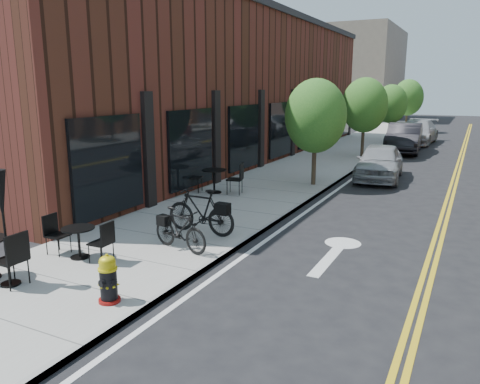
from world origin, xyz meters
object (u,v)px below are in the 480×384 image
Objects in this scene: fire_hydrant at (108,279)px; bicycle_right at (180,229)px; parked_car_b at (404,138)px; bicycle_left at (201,211)px; bistro_set_b at (79,238)px; parked_car_c at (417,132)px; parked_car_a at (380,162)px; patio_umbrella at (2,204)px; bistro_set_c at (214,178)px.

bicycle_right is (-0.36, 2.65, 0.07)m from fire_hydrant.
bicycle_right is 0.31× the size of parked_car_b.
bistro_set_b is (-1.40, -2.57, -0.13)m from bicycle_left.
bistro_set_b is at bearing -94.97° from parked_car_c.
parked_car_a is 0.83× the size of parked_car_b.
parked_car_a is (3.94, 13.77, -0.93)m from patio_umbrella.
bistro_set_b is 1.93m from patio_umbrella.
bistro_set_c is 0.93× the size of patio_umbrella.
bistro_set_c is (-0.56, 6.63, 0.09)m from bistro_set_b.
parked_car_c is (4.27, 19.02, 0.13)m from bistro_set_c.
parked_car_b is at bearing 6.93° from bicycle_right.
patio_umbrella is at bearing -100.45° from bistro_set_c.
bistro_set_c is 19.50m from parked_car_c.
patio_umbrella is 0.51× the size of parked_car_a.
bistro_set_c reaches higher than bistro_set_b.
bistro_set_b is 21.19m from parked_car_b.
patio_umbrella reaches higher than bicycle_right.
bistro_set_b is 0.80× the size of bistro_set_c.
parked_car_c is (1.73, 26.96, 0.25)m from fire_hydrant.
bistro_set_b is at bearing -26.83° from bicycle_left.
parked_car_b is 0.94× the size of parked_car_c.
parked_car_a is at bearing 37.91° from bistro_set_c.
bistro_set_c is 0.37× the size of parked_car_c.
bistro_set_c is 0.40× the size of parked_car_b.
bistro_set_b is 6.65m from bistro_set_c.
parked_car_a is at bearing 70.70° from bistro_set_b.
bicycle_left is 0.45× the size of parked_car_a.
bicycle_left is 4.51m from bistro_set_c.
patio_umbrella is 14.36m from parked_car_a.
patio_umbrella reaches higher than parked_car_c.
parked_car_b reaches higher than bicycle_left.
parked_car_a is at bearing -91.74° from parked_car_b.
parked_car_b reaches higher than bistro_set_b.
bistro_set_b is 12.78m from parked_car_a.
bicycle_right is 5.72m from bistro_set_c.
parked_car_b is (3.66, 22.47, -0.81)m from patio_umbrella.
parked_car_c is (-0.13, 13.47, 0.06)m from parked_car_a.
bistro_set_c is at bearing 120.51° from fire_hydrant.
fire_hydrant is 22.25m from parked_car_b.
patio_umbrella reaches higher than bistro_set_b.
fire_hydrant is 0.43× the size of bistro_set_c.
patio_umbrella is (-0.09, -1.59, 1.09)m from bistro_set_b.
bistro_set_b is (-1.62, -1.34, -0.04)m from bicycle_right.
fire_hydrant is 0.53× the size of bistro_set_b.
patio_umbrella reaches higher than bicycle_left.
parked_car_a reaches higher than bistro_set_c.
parked_car_c reaches higher than bistro_set_c.
patio_umbrella is at bearing -159.53° from fire_hydrant.
bistro_set_b is at bearing 159.37° from fire_hydrant.
bistro_set_c is 14.84m from parked_car_b.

